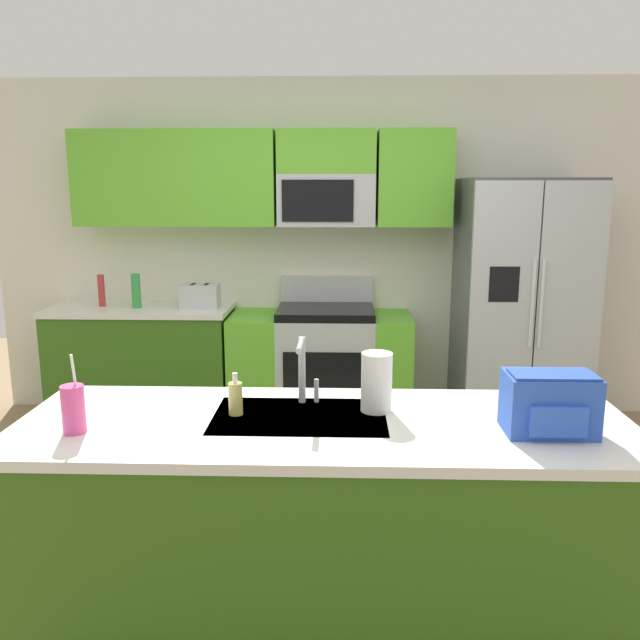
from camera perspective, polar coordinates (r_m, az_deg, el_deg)
ground_plane at (r=3.46m, az=-0.78°, el=-19.42°), size 9.00×9.00×0.00m
kitchen_wall_unit at (r=5.06m, az=-1.36°, el=8.10°), size 5.20×0.43×2.60m
back_counter at (r=5.17m, az=-15.34°, el=-3.73°), size 1.37×0.63×0.90m
range_oven at (r=4.95m, az=0.07°, el=-4.09°), size 1.36×0.61×1.10m
refrigerator at (r=4.95m, az=17.34°, el=1.10°), size 0.90×0.76×1.85m
island_counter at (r=2.70m, az=0.38°, el=-17.79°), size 2.38×0.83×0.90m
toaster at (r=4.89m, az=-10.56°, el=2.10°), size 0.28×0.16×0.18m
pepper_mill at (r=5.15m, az=-18.77°, el=2.49°), size 0.05×0.05×0.24m
bottle_green at (r=5.00m, az=-15.96°, el=2.49°), size 0.07×0.07×0.26m
sink_faucet at (r=2.65m, az=-1.52°, el=-4.02°), size 0.08×0.21×0.28m
drink_cup_pink at (r=2.54m, az=-20.98°, el=-7.35°), size 0.08×0.08×0.30m
soap_dispenser at (r=2.58m, az=-7.49°, el=-6.85°), size 0.06×0.06×0.17m
paper_towel_roll at (r=2.60m, az=5.03°, el=-5.49°), size 0.12×0.12×0.24m
backpack at (r=2.50m, az=19.67°, el=-6.87°), size 0.32×0.22×0.23m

